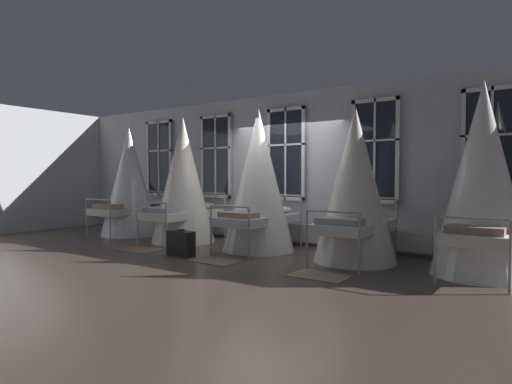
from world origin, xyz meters
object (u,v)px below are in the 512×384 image
cot_first (130,183)px  cot_third (259,182)px  cot_fourth (355,187)px  cot_second (183,181)px  cot_fifth (482,181)px  suitcase_dark (181,243)px

cot_first → cot_third: cot_third is taller
cot_first → cot_fourth: cot_first is taller
cot_second → cot_fourth: size_ratio=1.06×
cot_first → cot_third: (3.76, -0.05, 0.06)m
cot_fourth → cot_fifth: cot_fifth is taller
cot_third → cot_fourth: (1.91, -0.01, -0.08)m
cot_first → cot_fourth: (5.67, -0.06, -0.02)m
cot_second → cot_fourth: 3.85m
cot_first → cot_fifth: cot_fifth is taller
cot_second → cot_fifth: 5.70m
cot_first → cot_second: (1.82, -0.07, 0.06)m
cot_second → cot_third: bearing=-88.4°
cot_first → cot_fourth: bearing=-90.7°
cot_fourth → suitcase_dark: (-2.75, -1.23, -1.00)m
cot_fourth → cot_fifth: (1.85, 0.03, 0.11)m
cot_fifth → cot_first: bearing=90.5°
cot_fourth → cot_second: bearing=90.5°
cot_first → suitcase_dark: 3.35m
cot_second → cot_third: 1.94m
cot_second → cot_fourth: (3.85, 0.01, -0.07)m
cot_fifth → cot_third: bearing=91.0°
cot_second → cot_third: size_ratio=1.00×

